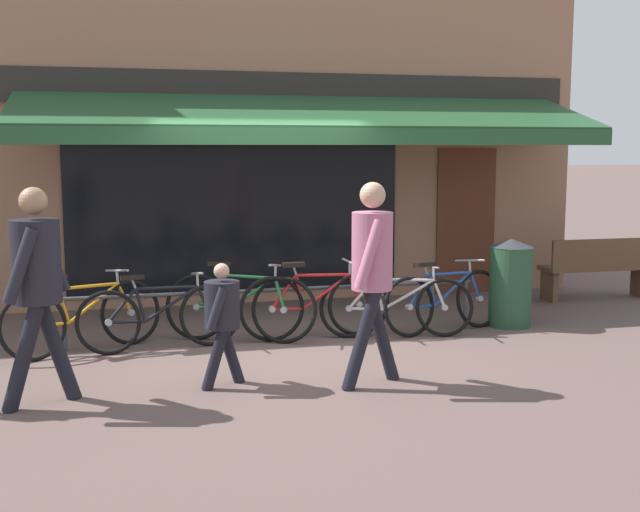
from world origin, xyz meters
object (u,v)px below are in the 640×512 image
object	(u,v)px
bicycle_black	(160,316)
pedestrian_child	(222,313)
pedestrian_adult	(372,262)
park_bench	(599,267)
bicycle_silver	(396,305)
bicycle_green	(240,306)
bicycle_blue	(445,300)
bicycle_orange	(83,317)
bicycle_red	(316,304)
litter_bin	(510,282)
pedestrian_second_adult	(37,274)

from	to	relation	value
bicycle_black	pedestrian_child	bearing A→B (deg)	-78.98
pedestrian_adult	park_bench	size ratio (longest dim) A/B	1.14
bicycle_silver	pedestrian_adult	distance (m)	2.03
bicycle_green	pedestrian_child	bearing A→B (deg)	-79.55
bicycle_black	bicycle_blue	distance (m)	3.23
bicycle_orange	park_bench	distance (m)	6.98
bicycle_black	pedestrian_adult	xyz separation A→B (m)	(1.77, -1.75, 0.75)
bicycle_silver	pedestrian_child	size ratio (longest dim) A/B	1.55
bicycle_red	park_bench	bearing A→B (deg)	14.64
bicycle_red	bicycle_silver	world-z (taller)	bicycle_red
litter_bin	pedestrian_second_adult	bearing A→B (deg)	-161.21
bicycle_blue	pedestrian_child	bearing A→B (deg)	-166.30
bicycle_orange	park_bench	bearing A→B (deg)	-15.69
bicycle_silver	pedestrian_child	xyz separation A→B (m)	(-2.13, -1.41, 0.31)
bicycle_blue	park_bench	xyz separation A→B (m)	(2.86, 1.30, 0.10)
bicycle_red	litter_bin	bearing A→B (deg)	-0.02
bicycle_black	bicycle_red	distance (m)	1.70
pedestrian_child	pedestrian_second_adult	world-z (taller)	pedestrian_second_adult
bicycle_red	pedestrian_child	world-z (taller)	pedestrian_child
pedestrian_second_adult	bicycle_blue	bearing A→B (deg)	-160.09
bicycle_silver	bicycle_blue	bearing A→B (deg)	19.78
litter_bin	park_bench	distance (m)	2.32
park_bench	bicycle_red	bearing A→B (deg)	-163.48
bicycle_silver	bicycle_blue	world-z (taller)	bicycle_blue
pedestrian_second_adult	pedestrian_adult	bearing A→B (deg)	176.25
bicycle_black	pedestrian_adult	world-z (taller)	pedestrian_adult
bicycle_black	pedestrian_adult	distance (m)	2.60
bicycle_red	pedestrian_adult	world-z (taller)	pedestrian_adult
pedestrian_child	pedestrian_adult	bearing A→B (deg)	170.37
park_bench	bicycle_silver	bearing A→B (deg)	-157.92
bicycle_orange	bicycle_green	size ratio (longest dim) A/B	1.01
bicycle_orange	pedestrian_adult	size ratio (longest dim) A/B	0.90
bicycle_silver	park_bench	xyz separation A→B (m)	(3.48, 1.39, 0.11)
bicycle_green	park_bench	xyz separation A→B (m)	(5.21, 1.15, 0.08)
bicycle_orange	pedestrian_child	xyz separation A→B (m)	(1.25, -1.56, 0.29)
bicycle_green	pedestrian_adult	xyz separation A→B (m)	(0.89, -1.93, 0.73)
bicycle_orange	pedestrian_adult	bearing A→B (deg)	-61.79
pedestrian_second_adult	bicycle_green	bearing A→B (deg)	-138.07
bicycle_orange	bicycle_black	size ratio (longest dim) A/B	0.94
bicycle_black	bicycle_silver	bearing A→B (deg)	-8.12
bicycle_orange	bicycle_green	world-z (taller)	bicycle_green
pedestrian_child	litter_bin	world-z (taller)	pedestrian_child
bicycle_black	litter_bin	bearing A→B (deg)	-5.10
bicycle_blue	park_bench	bearing A→B (deg)	9.47
bicycle_black	pedestrian_child	distance (m)	1.58
bicycle_green	bicycle_silver	xyz separation A→B (m)	(1.73, -0.24, -0.03)
bicycle_blue	bicycle_green	bearing A→B (deg)	161.57
bicycle_blue	pedestrian_adult	world-z (taller)	pedestrian_adult
bicycle_red	litter_bin	size ratio (longest dim) A/B	1.65
bicycle_silver	litter_bin	distance (m)	1.52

